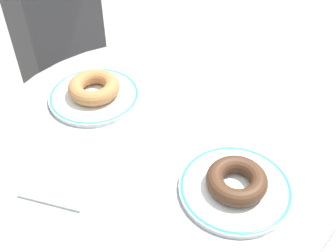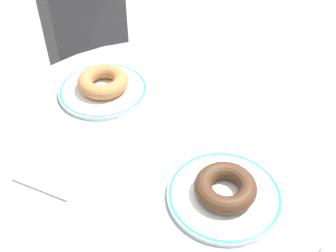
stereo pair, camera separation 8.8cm
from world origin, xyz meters
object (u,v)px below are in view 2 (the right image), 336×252
object	(u,v)px
cafe_table	(160,201)
paper_napkin	(61,164)
donut_chocolate	(225,187)
plate_left	(103,90)
plate_right	(224,195)
donut_cinnamon	(103,81)

from	to	relation	value
cafe_table	paper_napkin	distance (m)	0.31
paper_napkin	donut_chocolate	bearing A→B (deg)	29.44
cafe_table	plate_left	bearing A→B (deg)	174.88
plate_right	donut_cinnamon	distance (m)	0.40
plate_left	donut_chocolate	distance (m)	0.40
plate_right	donut_cinnamon	xyz separation A→B (m)	(-0.40, 0.05, 0.02)
donut_cinnamon	paper_napkin	distance (m)	0.24
plate_left	donut_cinnamon	xyz separation A→B (m)	(-0.00, 0.00, 0.02)
donut_cinnamon	plate_left	bearing A→B (deg)	-89.92
plate_left	paper_napkin	bearing A→B (deg)	-60.53
plate_right	paper_napkin	xyz separation A→B (m)	(-0.28, -0.16, -0.00)
plate_left	plate_right	xyz separation A→B (m)	(0.40, -0.05, 0.00)
donut_cinnamon	donut_chocolate	distance (m)	0.40
cafe_table	plate_right	distance (m)	0.31
plate_left	donut_chocolate	world-z (taller)	donut_chocolate
plate_left	donut_cinnamon	distance (m)	0.02
plate_left	donut_chocolate	bearing A→B (deg)	-7.24
paper_napkin	cafe_table	bearing A→B (deg)	66.97
plate_right	donut_cinnamon	bearing A→B (deg)	172.41
plate_left	donut_chocolate	xyz separation A→B (m)	(0.40, -0.05, 0.02)
cafe_table	plate_left	size ratio (longest dim) A/B	3.64
cafe_table	plate_right	world-z (taller)	plate_right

